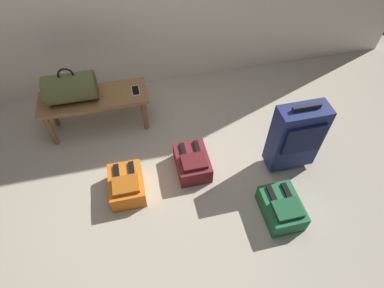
# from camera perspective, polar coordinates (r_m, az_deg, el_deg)

# --- Properties ---
(ground_plane) EXTENTS (6.60, 6.60, 0.00)m
(ground_plane) POSITION_cam_1_polar(r_m,az_deg,el_deg) (2.70, -3.80, -9.20)
(ground_plane) COLOR #B2A893
(bench) EXTENTS (1.00, 0.36, 0.40)m
(bench) POSITION_cam_1_polar(r_m,az_deg,el_deg) (3.08, -17.43, 7.48)
(bench) COLOR olive
(bench) RESTS_ON ground
(duffel_bag_olive) EXTENTS (0.44, 0.26, 0.34)m
(duffel_bag_olive) POSITION_cam_1_polar(r_m,az_deg,el_deg) (2.99, -21.37, 9.57)
(duffel_bag_olive) COLOR #51562D
(duffel_bag_olive) RESTS_ON bench
(cell_phone) EXTENTS (0.07, 0.14, 0.01)m
(cell_phone) POSITION_cam_1_polar(r_m,az_deg,el_deg) (3.01, -10.29, 9.61)
(cell_phone) COLOR silver
(cell_phone) RESTS_ON bench
(suitcase_upright_navy) EXTENTS (0.41, 0.21, 0.72)m
(suitcase_upright_navy) POSITION_cam_1_polar(r_m,az_deg,el_deg) (2.73, 18.50, 1.26)
(suitcase_upright_navy) COLOR navy
(suitcase_upright_navy) RESTS_ON ground
(backpack_orange) EXTENTS (0.28, 0.38, 0.21)m
(backpack_orange) POSITION_cam_1_polar(r_m,az_deg,el_deg) (2.69, -11.88, -7.34)
(backpack_orange) COLOR orange
(backpack_orange) RESTS_ON ground
(backpack_green) EXTENTS (0.28, 0.38, 0.21)m
(backpack_green) POSITION_cam_1_polar(r_m,az_deg,el_deg) (2.62, 16.09, -11.18)
(backpack_green) COLOR #1E6038
(backpack_green) RESTS_ON ground
(backpack_maroon) EXTENTS (0.28, 0.38, 0.21)m
(backpack_maroon) POSITION_cam_1_polar(r_m,az_deg,el_deg) (2.76, 0.06, -3.41)
(backpack_maroon) COLOR maroon
(backpack_maroon) RESTS_ON ground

